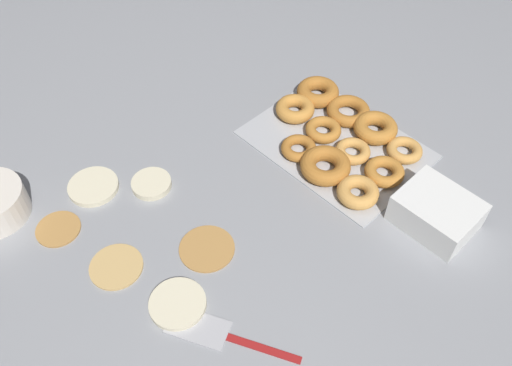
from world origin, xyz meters
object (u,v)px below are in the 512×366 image
pancake_5 (58,228)px  donut_tray (339,137)px  pancake_1 (93,187)px  pancake_3 (151,184)px  pancake_0 (178,304)px  pancake_2 (116,266)px  pancake_4 (207,248)px  spatula (212,332)px  container_stack (437,212)px

pancake_5 → donut_tray: 0.66m
pancake_1 → donut_tray: donut_tray is taller
pancake_3 → donut_tray: bearing=-116.5°
pancake_0 → donut_tray: bearing=-82.8°
pancake_2 → pancake_4: size_ratio=0.94×
pancake_0 → spatula: (-0.09, -0.01, -0.00)m
pancake_1 → spatula: pancake_1 is taller
pancake_3 → spatula: 0.38m
pancake_1 → spatula: bearing=175.3°
pancake_3 → donut_tray: (-0.20, -0.40, 0.01)m
pancake_0 → pancake_1: 0.36m
donut_tray → pancake_0: bearing=97.2°
pancake_5 → donut_tray: bearing=-111.4°
pancake_2 → donut_tray: donut_tray is taller
pancake_0 → container_stack: size_ratio=0.69×
pancake_1 → spatula: 0.44m
pancake_2 → pancake_3: bearing=-55.9°
pancake_3 → pancake_4: 0.21m
pancake_3 → container_stack: container_stack is taller
pancake_2 → pancake_1: bearing=-21.7°
pancake_2 → donut_tray: (-0.08, -0.58, 0.01)m
pancake_0 → pancake_3: pancake_3 is taller
pancake_3 → pancake_5: size_ratio=0.95×
pancake_0 → donut_tray: 0.55m
pancake_0 → pancake_3: (0.27, -0.14, 0.00)m
pancake_5 → container_stack: container_stack is taller
spatula → container_stack: bearing=-132.4°
donut_tray → container_stack: size_ratio=2.55×
pancake_1 → pancake_3: pancake_3 is taller
pancake_3 → pancake_5: (0.04, 0.21, -0.00)m
pancake_3 → pancake_4: size_ratio=0.78×
pancake_4 → container_stack: container_stack is taller
spatula → donut_tray: bearing=-100.9°
donut_tray → container_stack: container_stack is taller
pancake_0 → pancake_4: pancake_0 is taller
pancake_4 → container_stack: (-0.28, -0.39, 0.03)m
pancake_4 → donut_tray: size_ratio=0.28×
pancake_4 → pancake_5: size_ratio=1.22×
pancake_1 → pancake_3: bearing=-131.2°
pancake_1 → pancake_3: size_ratio=1.25×
pancake_2 → pancake_5: 0.16m
container_stack → pancake_0: bearing=66.3°
pancake_2 → pancake_4: 0.18m
pancake_4 → container_stack: bearing=-126.0°
pancake_4 → donut_tray: bearing=-88.5°
pancake_5 → container_stack: size_ratio=0.59×
pancake_4 → spatula: (-0.14, 0.11, -0.00)m
pancake_3 → donut_tray: size_ratio=0.22×
donut_tray → pancake_2: bearing=82.1°
container_stack → spatula: container_stack is taller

